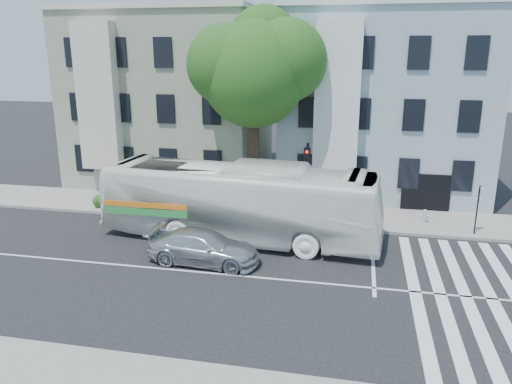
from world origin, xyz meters
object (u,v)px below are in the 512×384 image
(bus, at_px, (239,202))
(fire_hydrant, at_px, (425,216))
(traffic_signal, at_px, (307,175))
(sedan, at_px, (204,247))

(bus, height_order, fire_hydrant, bus)
(bus, xyz_separation_m, traffic_signal, (2.96, 1.98, 0.99))
(bus, bearing_deg, sedan, 169.38)
(bus, xyz_separation_m, sedan, (-0.84, -2.99, -1.16))
(sedan, height_order, traffic_signal, traffic_signal)
(bus, relative_size, sedan, 2.77)
(traffic_signal, bearing_deg, sedan, -142.63)
(bus, distance_m, sedan, 3.31)
(sedan, bearing_deg, bus, -12.06)
(bus, height_order, sedan, bus)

